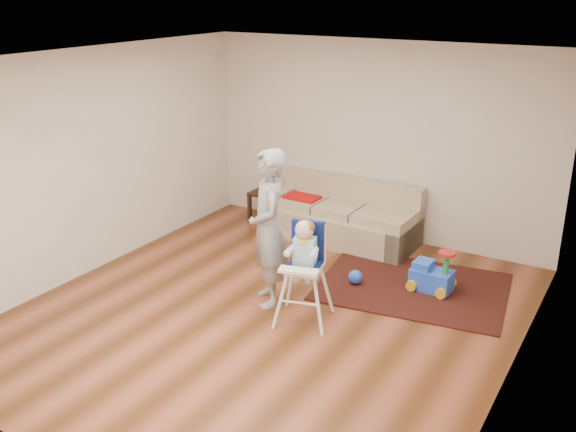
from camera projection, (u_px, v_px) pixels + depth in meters
The scene contains 9 objects.
ground at pixel (269, 313), 6.98m from camera, with size 5.50×5.50×0.00m, color #502A11.
room_envelope at pixel (294, 135), 6.76m from camera, with size 5.04×5.52×2.72m.
sofa at pixel (340, 212), 8.83m from camera, with size 2.13×0.91×0.82m.
side_table at pixel (268, 206), 9.61m from camera, with size 0.46×0.46×0.46m, color black, non-canonical shape.
area_rug at pixel (412, 287), 7.56m from camera, with size 2.13×1.60×0.02m, color black.
ride_on_toy at pixel (432, 269), 7.39m from camera, with size 0.47×0.33×0.51m, color blue, non-canonical shape.
toy_ball at pixel (355, 277), 7.60m from camera, with size 0.17×0.17×0.17m, color blue.
high_chair at pixel (304, 273), 6.65m from camera, with size 0.65×0.65×1.14m.
adult at pixel (268, 229), 6.93m from camera, with size 0.64×0.42×1.76m, color gray.
Camera 1 is at (3.35, -5.21, 3.39)m, focal length 40.00 mm.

